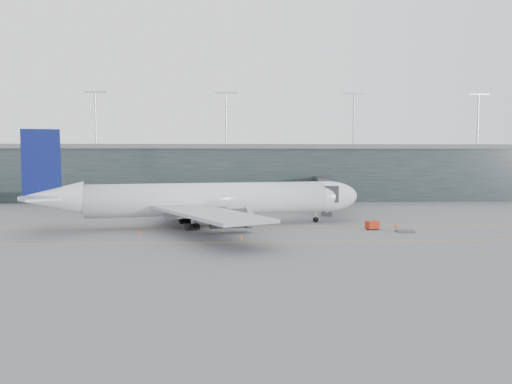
{
  "coord_description": "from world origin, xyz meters",
  "views": [
    {
      "loc": [
        6.32,
        -88.54,
        11.78
      ],
      "look_at": [
        10.5,
        -4.0,
        5.86
      ],
      "focal_mm": 35.0,
      "sensor_mm": 36.0,
      "label": 1
    }
  ],
  "objects": [
    {
      "name": "taxiline_lead_main",
      "position": [
        5.0,
        20.0,
        0.01
      ],
      "size": [
        0.25,
        60.0,
        0.02
      ],
      "primitive_type": "cube",
      "color": "orange",
      "rests_on": "ground"
    },
    {
      "name": "taxiline_b",
      "position": [
        0.0,
        -20.0,
        0.01
      ],
      "size": [
        160.0,
        0.25,
        0.02
      ],
      "primitive_type": "cube",
      "color": "orange",
      "rests_on": "ground"
    },
    {
      "name": "ground",
      "position": [
        0.0,
        0.0,
        0.0
      ],
      "size": [
        320.0,
        320.0,
        0.0
      ],
      "primitive_type": "plane",
      "color": "#58585D",
      "rests_on": "ground"
    },
    {
      "name": "gse_cart",
      "position": [
        29.23,
        -8.96,
        0.77
      ],
      "size": [
        2.36,
        1.94,
        1.39
      ],
      "rotation": [
        0.0,
        0.0,
        0.36
      ],
      "color": "#9D220B",
      "rests_on": "ground"
    },
    {
      "name": "baggage_dolly",
      "position": [
        33.64,
        -11.89,
        0.16
      ],
      "size": [
        2.91,
        2.42,
        0.27
      ],
      "primitive_type": "cube",
      "rotation": [
        0.0,
        0.0,
        -0.1
      ],
      "color": "#3E3D43",
      "rests_on": "ground"
    },
    {
      "name": "uld_b",
      "position": [
        -0.98,
        10.96,
        0.96
      ],
      "size": [
        2.46,
        2.24,
        1.82
      ],
      "rotation": [
        0.0,
        0.0,
        0.39
      ],
      "color": "#39393E",
      "rests_on": "ground"
    },
    {
      "name": "terminal",
      "position": [
        -0.0,
        58.0,
        7.62
      ],
      "size": [
        240.0,
        36.0,
        29.0
      ],
      "color": "black",
      "rests_on": "ground"
    },
    {
      "name": "cone_wing_port",
      "position": [
        7.78,
        11.99,
        0.37
      ],
      "size": [
        0.46,
        0.46,
        0.73
      ],
      "primitive_type": "cone",
      "color": "orange",
      "rests_on": "ground"
    },
    {
      "name": "cone_wing_stbd",
      "position": [
        7.67,
        -17.91,
        0.33
      ],
      "size": [
        0.42,
        0.42,
        0.67
      ],
      "primitive_type": "cone",
      "color": "orange",
      "rests_on": "ground"
    },
    {
      "name": "cone_tail",
      "position": [
        -7.77,
        -12.42,
        0.31
      ],
      "size": [
        0.39,
        0.39,
        0.62
      ],
      "primitive_type": "cone",
      "color": "#FC390E",
      "rests_on": "ground"
    },
    {
      "name": "cone_nose",
      "position": [
        33.83,
        -6.82,
        0.4
      ],
      "size": [
        0.5,
        0.5,
        0.8
      ],
      "primitive_type": "cone",
      "color": "red",
      "rests_on": "ground"
    },
    {
      "name": "jet_bridge",
      "position": [
        26.55,
        24.26,
        5.1
      ],
      "size": [
        10.11,
        44.64,
        6.82
      ],
      "rotation": [
        0.0,
        0.0,
        -0.15
      ],
      "color": "#29292E",
      "rests_on": "ground"
    },
    {
      "name": "main_aircraft",
      "position": [
        2.16,
        -3.66,
        4.54
      ],
      "size": [
        57.25,
        52.97,
        16.16
      ],
      "rotation": [
        0.0,
        0.0,
        0.21
      ],
      "color": "silver",
      "rests_on": "ground"
    },
    {
      "name": "uld_a",
      "position": [
        -5.8,
        8.93,
        0.96
      ],
      "size": [
        2.21,
        1.87,
        1.82
      ],
      "rotation": [
        0.0,
        0.0,
        -0.14
      ],
      "color": "#39393E",
      "rests_on": "ground"
    },
    {
      "name": "taxiline_a",
      "position": [
        0.0,
        -4.0,
        0.01
      ],
      "size": [
        160.0,
        0.25,
        0.02
      ],
      "primitive_type": "cube",
      "color": "orange",
      "rests_on": "ground"
    },
    {
      "name": "uld_c",
      "position": [
        -0.44,
        10.49,
        0.99
      ],
      "size": [
        2.17,
        1.78,
        1.89
      ],
      "rotation": [
        0.0,
        0.0,
        0.06
      ],
      "color": "#39393E",
      "rests_on": "ground"
    }
  ]
}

